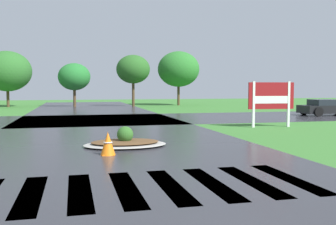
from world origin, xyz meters
name	(u,v)px	position (x,y,z in m)	size (l,w,h in m)	color
asphalt_roadway	(117,145)	(0.00, 10.00, 0.00)	(9.73, 80.00, 0.01)	#2B2B30
asphalt_cross_road	(97,120)	(0.00, 20.94, 0.00)	(90.00, 8.76, 0.01)	#2B2B30
crosswalk_stripes	(148,187)	(0.00, 4.18, 0.00)	(6.75, 2.92, 0.01)	white
estate_billboard	(271,98)	(8.24, 14.34, 1.48)	(2.42, 0.23, 2.30)	white
median_island	(125,142)	(0.26, 9.74, 0.14)	(2.82, 1.97, 0.68)	#9E9B93
car_blue_compact	(328,108)	(16.22, 20.81, 0.54)	(4.13, 2.15, 1.14)	black
traffic_cone	(108,144)	(-0.47, 8.10, 0.34)	(0.44, 0.44, 0.70)	orange
background_treeline	(33,69)	(-5.34, 38.22, 3.82)	(35.09, 6.00, 6.11)	#4C3823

